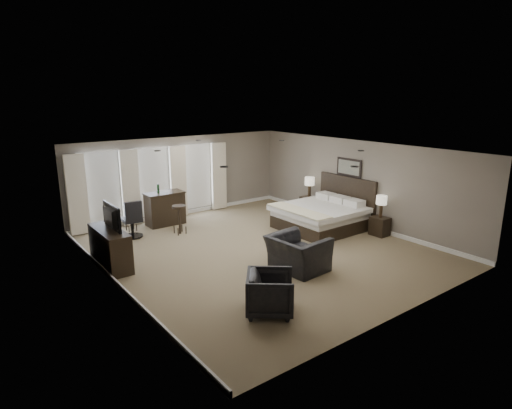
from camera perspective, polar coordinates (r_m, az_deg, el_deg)
room at (r=10.81m, az=0.43°, el=0.44°), size 7.60×8.60×2.64m
window_bay at (r=13.81m, az=-13.37°, el=2.74°), size 5.25×0.20×2.30m
bed at (r=12.84m, az=8.75°, el=-0.06°), size 2.30×2.20×1.47m
nightstand_near at (r=12.73m, az=16.16°, el=-2.80°), size 0.40×0.49×0.53m
nightstand_far at (r=14.56m, az=7.07°, el=-0.10°), size 0.43×0.52×0.57m
lamp_near at (r=12.57m, az=16.34°, el=-0.27°), size 0.30×0.30×0.63m
lamp_far at (r=14.41m, az=7.14°, el=2.30°), size 0.33×0.33×0.68m
wall_art at (r=13.45m, az=12.27°, el=4.86°), size 0.04×0.96×0.56m
dresser at (r=10.54m, az=-18.86°, el=-5.53°), size 0.51×1.57×0.91m
tv at (r=10.38m, az=-19.09°, el=-2.81°), size 0.59×1.02×0.13m
armchair_near at (r=9.82m, az=5.59°, el=-5.73°), size 0.90×1.30×1.08m
armchair_far at (r=7.98m, az=1.91°, el=-11.46°), size 1.14×1.15×0.86m
bar_counter at (r=13.46m, az=-12.04°, el=-0.51°), size 1.18×0.61×1.03m
bar_stool_left at (r=13.12m, az=-16.36°, el=-1.76°), size 0.40×0.40×0.77m
bar_stool_right at (r=12.51m, az=-10.15°, el=-2.00°), size 0.49×0.49×0.84m
desk_chair at (r=12.46m, az=-16.24°, el=-1.82°), size 0.60×0.60×1.09m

